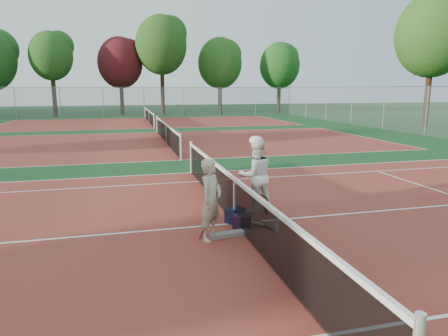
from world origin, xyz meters
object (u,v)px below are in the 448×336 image
at_px(net_main, 235,201).
at_px(player_b, 256,176).
at_px(racket_black_held, 263,206).
at_px(player_a, 211,200).
at_px(racket_spare, 259,224).
at_px(sports_bag_navy, 235,215).
at_px(sports_bag_purple, 242,223).
at_px(racket_red, 210,224).
at_px(water_bottle, 276,225).

distance_m(net_main, player_b, 1.09).
height_order(net_main, racket_black_held, net_main).
relative_size(net_main, player_a, 6.95).
relative_size(racket_spare, sports_bag_navy, 1.49).
distance_m(racket_black_held, sports_bag_purple, 0.94).
relative_size(net_main, racket_black_held, 20.28).
bearing_deg(player_a, racket_spare, -24.29).
bearing_deg(sports_bag_purple, racket_black_held, 43.05).
distance_m(racket_red, racket_spare, 1.24).
distance_m(net_main, water_bottle, 1.06).
distance_m(net_main, racket_red, 0.97).
bearing_deg(player_a, net_main, 0.81).
height_order(player_a, sports_bag_purple, player_a).
bearing_deg(water_bottle, racket_spare, 113.59).
bearing_deg(racket_black_held, racket_spare, 18.17).
bearing_deg(racket_black_held, sports_bag_purple, -2.46).
bearing_deg(sports_bag_purple, net_main, 98.21).
bearing_deg(net_main, water_bottle, -47.15).
height_order(net_main, racket_red, net_main).
distance_m(player_b, sports_bag_navy, 1.17).
bearing_deg(sports_bag_navy, player_a, -130.24).
xyz_separation_m(racket_black_held, racket_spare, (-0.26, -0.53, -0.23)).
bearing_deg(player_b, sports_bag_purple, 55.90).
height_order(player_b, sports_bag_purple, player_b).
bearing_deg(player_b, racket_black_held, 88.90).
bearing_deg(racket_red, player_b, 33.23).
bearing_deg(sports_bag_purple, player_a, -152.96).
height_order(player_b, sports_bag_navy, player_b).
relative_size(player_b, sports_bag_purple, 4.80).
distance_m(net_main, sports_bag_navy, 0.37).
xyz_separation_m(racket_black_held, water_bottle, (-0.06, -0.98, -0.12)).
distance_m(racket_spare, sports_bag_purple, 0.45).
distance_m(racket_red, sports_bag_navy, 1.04).
height_order(net_main, water_bottle, net_main).
bearing_deg(sports_bag_navy, water_bottle, -52.29).
xyz_separation_m(net_main, sports_bag_navy, (0.04, 0.10, -0.35)).
distance_m(racket_black_held, racket_spare, 0.63).
xyz_separation_m(racket_spare, water_bottle, (0.20, -0.46, 0.11)).
distance_m(racket_spare, sports_bag_navy, 0.58).
relative_size(net_main, player_b, 6.30).
distance_m(player_a, racket_spare, 1.47).
distance_m(player_b, sports_bag_purple, 1.48).
xyz_separation_m(sports_bag_navy, sports_bag_purple, (0.02, -0.48, -0.01)).
relative_size(player_a, racket_red, 2.94).
xyz_separation_m(sports_bag_navy, water_bottle, (0.64, -0.82, -0.01)).
xyz_separation_m(player_a, racket_red, (0.01, 0.11, -0.52)).
bearing_deg(sports_bag_purple, racket_red, -160.13).
bearing_deg(racket_red, racket_black_held, 21.05).
height_order(player_a, player_b, player_b).
relative_size(racket_red, racket_black_held, 0.99).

